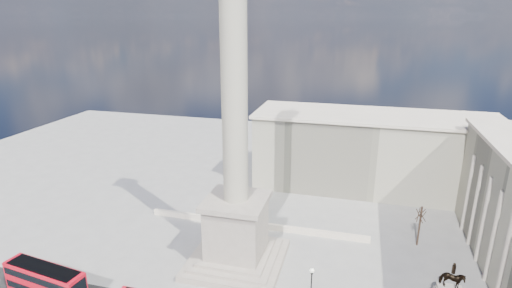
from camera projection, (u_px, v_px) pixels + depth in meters
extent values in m
plane|color=gray|center=(227.00, 282.00, 57.17)|extent=(180.00, 180.00, 0.00)
cube|color=#A29587|center=(237.00, 259.00, 61.62)|extent=(14.00, 14.00, 1.00)
cube|color=#A29587|center=(237.00, 255.00, 61.40)|extent=(12.00, 12.00, 0.50)
cube|color=#A29587|center=(237.00, 252.00, 61.24)|extent=(10.00, 10.00, 0.50)
cube|color=#A29587|center=(237.00, 228.00, 59.95)|extent=(8.00, 8.00, 8.00)
cube|color=#A29587|center=(236.00, 201.00, 58.61)|extent=(9.00, 9.00, 0.80)
cylinder|color=#A39B87|center=(234.00, 83.00, 53.32)|extent=(3.60, 3.60, 34.00)
cube|color=beige|center=(255.00, 225.00, 71.74)|extent=(40.00, 0.60, 1.10)
cube|color=beige|center=(373.00, 153.00, 86.69)|extent=(50.00, 16.00, 16.00)
cube|color=beige|center=(376.00, 116.00, 84.17)|extent=(51.00, 17.00, 0.60)
cube|color=red|center=(46.00, 282.00, 53.02)|extent=(12.29, 4.36, 4.43)
cube|color=black|center=(47.00, 287.00, 53.27)|extent=(11.82, 4.36, 0.98)
cube|color=black|center=(44.00, 274.00, 52.67)|extent=(11.82, 4.36, 0.98)
cube|color=black|center=(43.00, 268.00, 52.34)|extent=(11.06, 3.93, 0.07)
cylinder|color=black|center=(27.00, 287.00, 55.09)|extent=(1.58, 2.99, 1.20)
cylinder|color=black|center=(312.00, 273.00, 49.58)|extent=(0.30, 0.30, 0.30)
sphere|color=silver|center=(312.00, 271.00, 49.47)|extent=(0.56, 0.56, 0.56)
imported|color=black|center=(452.00, 280.00, 49.27)|extent=(3.13, 1.97, 2.45)
cylinder|color=black|center=(454.00, 269.00, 48.81)|extent=(0.45, 0.45, 1.09)
sphere|color=black|center=(455.00, 264.00, 48.58)|extent=(0.33, 0.33, 0.33)
cylinder|color=#332319|center=(419.00, 226.00, 65.35)|extent=(0.30, 0.30, 7.03)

